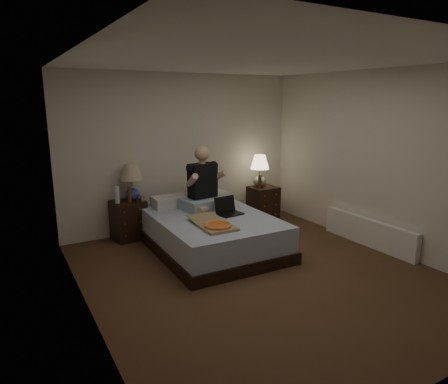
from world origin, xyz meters
TOP-DOWN VIEW (x-y plane):
  - floor at (0.00, 0.00)m, footprint 4.00×4.50m
  - ceiling at (0.00, 0.00)m, footprint 4.00×4.50m
  - wall_back at (0.00, 2.25)m, footprint 4.00×0.00m
  - wall_left at (-2.00, 0.00)m, footprint 0.00×4.50m
  - wall_right at (2.00, 0.00)m, footprint 0.00×4.50m
  - bed at (-0.13, 1.01)m, footprint 1.54×2.02m
  - nightstand_left at (-1.01, 2.05)m, footprint 0.51×0.47m
  - nightstand_right at (1.34, 1.85)m, footprint 0.47×0.43m
  - lamp_left at (-0.93, 2.05)m, footprint 0.36×0.36m
  - lamp_right at (1.29, 1.90)m, footprint 0.40×0.40m
  - water_bottle at (-1.18, 1.99)m, footprint 0.07×0.07m
  - soda_can at (-0.83, 1.93)m, footprint 0.07×0.07m
  - beer_bottle_left at (-1.01, 1.96)m, footprint 0.06×0.06m
  - beer_bottle_right at (1.22, 1.78)m, footprint 0.06×0.06m
  - person at (-0.04, 1.41)m, footprint 0.72×0.60m
  - laptop at (0.12, 0.95)m, footprint 0.38×0.32m
  - pizza_box at (-0.33, 0.46)m, footprint 0.43×0.77m
  - radiator at (1.93, 0.03)m, footprint 0.10×1.60m

SIDE VIEW (x-z plane):
  - floor at x=0.00m, z-range 0.00..0.00m
  - radiator at x=1.93m, z-range 0.00..0.40m
  - bed at x=-0.13m, z-range 0.00..0.50m
  - nightstand_right at x=1.34m, z-range 0.00..0.59m
  - nightstand_left at x=-1.01m, z-range 0.00..0.60m
  - pizza_box at x=-0.33m, z-range 0.50..0.58m
  - laptop at x=0.12m, z-range 0.50..0.74m
  - soda_can at x=-0.83m, z-range 0.60..0.70m
  - beer_bottle_right at x=1.22m, z-range 0.59..0.82m
  - beer_bottle_left at x=-1.01m, z-range 0.60..0.83m
  - water_bottle at x=-1.18m, z-range 0.60..0.85m
  - lamp_right at x=1.29m, z-range 0.59..1.15m
  - lamp_left at x=-0.93m, z-range 0.60..1.16m
  - person at x=-0.04m, z-range 0.50..1.43m
  - wall_back at x=0.00m, z-range 0.00..2.50m
  - wall_left at x=-2.00m, z-range 0.00..2.50m
  - wall_right at x=2.00m, z-range 0.00..2.50m
  - ceiling at x=0.00m, z-range 2.50..2.50m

